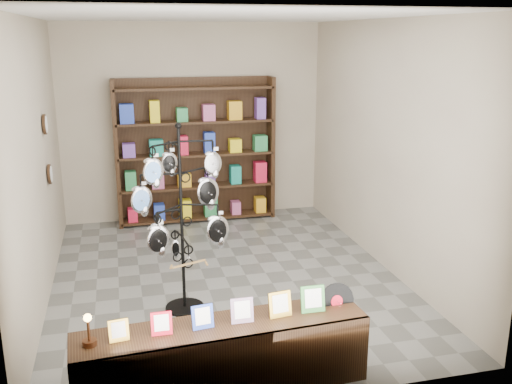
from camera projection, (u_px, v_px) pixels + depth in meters
ground at (225, 277)px, 6.85m from camera, size 5.00×5.00×0.00m
room_envelope at (223, 124)px, 6.36m from camera, size 5.00×5.00×5.00m
display_tree at (181, 205)px, 5.76m from camera, size 1.04×1.02×1.99m
front_shelf at (223, 357)px, 4.62m from camera, size 2.39×0.63×0.84m
back_shelving at (196, 155)px, 8.73m from camera, size 2.42×0.36×2.20m
wall_clocks at (47, 150)px, 6.75m from camera, size 0.03×0.24×0.84m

